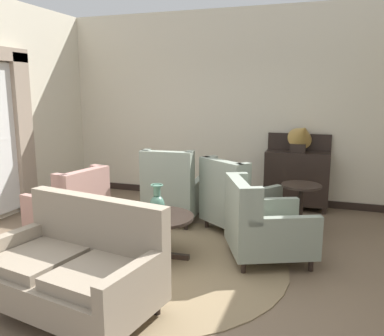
# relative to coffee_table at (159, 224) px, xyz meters

# --- Properties ---
(ground) EXTENTS (9.23, 9.23, 0.00)m
(ground) POSITION_rel_coffee_table_xyz_m (0.07, -0.46, -0.41)
(ground) COLOR brown
(wall_back) EXTENTS (6.13, 0.08, 3.30)m
(wall_back) POSITION_rel_coffee_table_xyz_m (0.07, 2.84, 1.24)
(wall_back) COLOR beige
(wall_back) RESTS_ON ground
(baseboard_back) EXTENTS (5.97, 0.03, 0.12)m
(baseboard_back) POSITION_rel_coffee_table_xyz_m (0.07, 2.78, -0.35)
(baseboard_back) COLOR black
(baseboard_back) RESTS_ON ground
(area_rug) EXTENTS (2.88, 2.88, 0.01)m
(area_rug) POSITION_rel_coffee_table_xyz_m (0.07, -0.16, -0.41)
(area_rug) COLOR #847051
(area_rug) RESTS_ON ground
(coffee_table) EXTENTS (0.81, 0.81, 0.52)m
(coffee_table) POSITION_rel_coffee_table_xyz_m (0.00, 0.00, 0.00)
(coffee_table) COLOR black
(coffee_table) RESTS_ON ground
(porcelain_vase) EXTENTS (0.17, 0.17, 0.38)m
(porcelain_vase) POSITION_rel_coffee_table_xyz_m (0.00, -0.05, 0.27)
(porcelain_vase) COLOR #4C7A66
(porcelain_vase) RESTS_ON coffee_table
(settee) EXTENTS (1.67, 1.12, 0.99)m
(settee) POSITION_rel_coffee_table_xyz_m (-0.25, -1.29, -0.01)
(settee) COLOR gray
(settee) RESTS_ON ground
(armchair_back_corner) EXTENTS (1.17, 1.12, 0.96)m
(armchair_back_corner) POSITION_rel_coffee_table_xyz_m (1.15, 0.33, -0.00)
(armchair_back_corner) COLOR gray
(armchair_back_corner) RESTS_ON ground
(armchair_beside_settee) EXTENTS (1.00, 0.91, 0.95)m
(armchair_beside_settee) POSITION_rel_coffee_table_xyz_m (-1.37, 0.23, -0.00)
(armchair_beside_settee) COLOR tan
(armchair_beside_settee) RESTS_ON ground
(armchair_foreground_right) EXTENTS (1.14, 1.16, 1.03)m
(armchair_foreground_right) POSITION_rel_coffee_table_xyz_m (0.64, 1.21, 0.02)
(armchair_foreground_right) COLOR gray
(armchair_foreground_right) RESTS_ON ground
(armchair_near_sideboard) EXTENTS (0.80, 0.97, 1.12)m
(armchair_near_sideboard) POSITION_rel_coffee_table_xyz_m (-0.32, 1.24, 0.04)
(armchair_near_sideboard) COLOR gray
(armchair_near_sideboard) RESTS_ON ground
(side_table) EXTENTS (0.52, 0.52, 0.73)m
(side_table) POSITION_rel_coffee_table_xyz_m (1.51, 1.23, 0.03)
(side_table) COLOR black
(side_table) RESTS_ON ground
(sideboard) EXTENTS (1.02, 0.40, 1.24)m
(sideboard) POSITION_rel_coffee_table_xyz_m (1.36, 2.54, 0.13)
(sideboard) COLOR black
(sideboard) RESTS_ON ground
(gramophone) EXTENTS (0.54, 0.61, 0.58)m
(gramophone) POSITION_rel_coffee_table_xyz_m (1.41, 2.45, 0.83)
(gramophone) COLOR black
(gramophone) RESTS_ON sideboard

